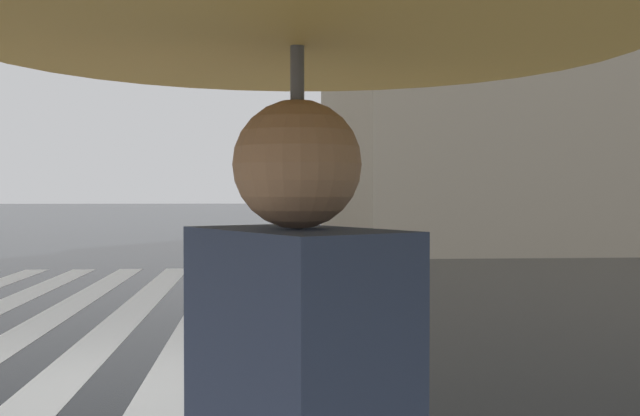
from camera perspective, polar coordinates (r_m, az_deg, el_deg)
name	(u,v)px	position (r m, az deg, el deg)	size (l,w,h in m)	color
ground_plane	(96,390)	(6.99, -16.14, -12.72)	(220.00, 220.00, 0.00)	black
zebra_crossing	(14,317)	(11.26, -21.52, -7.44)	(13.00, 7.50, 0.01)	silver
pedestrian_with_floral_umbrella	(295,90)	(1.33, -1.82, 8.66)	(1.19, 1.19, 2.04)	#2D3851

